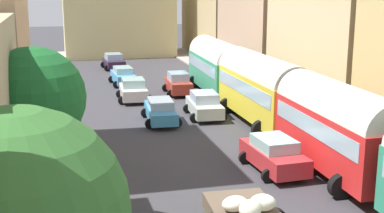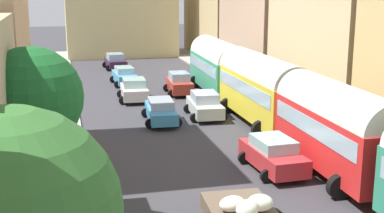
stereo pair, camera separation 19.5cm
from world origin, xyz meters
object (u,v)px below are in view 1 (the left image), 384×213
car_3 (114,61)px  car_5 (274,154)px  parked_bus_3 (217,65)px  car_1 (133,90)px  pedestrian_0 (56,169)px  car_6 (204,105)px  car_0 (161,111)px  car_7 (178,84)px  parked_bus_1 (338,125)px  parked_bus_2 (261,86)px  car_2 (123,76)px

car_3 → car_5: car_5 is taller
parked_bus_3 → car_1: parked_bus_3 is taller
car_5 → pedestrian_0: bearing=-179.5°
car_6 → pedestrian_0: (-9.15, -10.37, 0.16)m
car_3 → car_5: 31.34m
car_0 → car_7: (2.93, 7.97, 0.10)m
parked_bus_1 → car_3: (-6.35, 32.11, -1.50)m
parked_bus_1 → pedestrian_0: size_ratio=4.98×
parked_bus_2 → car_7: size_ratio=2.51×
car_0 → car_1: 6.53m
car_1 → pedestrian_0: pedestrian_0 is taller
parked_bus_2 → car_2: bearing=114.2°
car_6 → car_0: bearing=-168.9°
parked_bus_3 → car_6: size_ratio=2.16×
parked_bus_3 → car_6: (-2.89, -6.70, -1.47)m
car_2 → car_3: size_ratio=1.06×
parked_bus_3 → car_3: size_ratio=2.33×
car_2 → car_5: car_5 is taller
car_0 → car_7: 8.50m
car_0 → car_2: bearing=93.0°
car_2 → pedestrian_0: size_ratio=2.42×
car_3 → car_6: car_6 is taller
car_1 → car_6: bearing=-58.2°
car_0 → car_1: size_ratio=1.18×
car_5 → car_7: bearing=91.2°
car_6 → pedestrian_0: pedestrian_0 is taller
parked_bus_2 → car_6: parked_bus_2 is taller
parked_bus_1 → car_0: size_ratio=1.89×
parked_bus_3 → car_3: 15.55m
parked_bus_3 → car_5: size_ratio=2.16×
car_5 → pedestrian_0: (-9.52, -0.08, 0.17)m
parked_bus_1 → parked_bus_2: bearing=90.0°
car_1 → car_6: 6.95m
car_0 → car_7: car_7 is taller
car_0 → car_6: (2.93, 0.58, 0.07)m
parked_bus_2 → car_5: size_ratio=2.30×
car_1 → parked_bus_1: bearing=-69.1°
parked_bus_1 → car_3: 32.77m
car_1 → car_6: (3.67, -5.91, -0.01)m
car_6 → car_7: size_ratio=1.09×
car_5 → car_3: bearing=97.0°
car_1 → parked_bus_2: bearing=-51.4°
car_6 → parked_bus_1: bearing=-75.7°
parked_bus_3 → car_0: 9.45m
car_3 → car_7: car_7 is taller
parked_bus_2 → pedestrian_0: parked_bus_2 is taller
parked_bus_2 → car_1: parked_bus_2 is taller
parked_bus_3 → car_0: parked_bus_3 is taller
car_0 → car_5: 10.26m
car_2 → parked_bus_3: bearing=-40.1°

